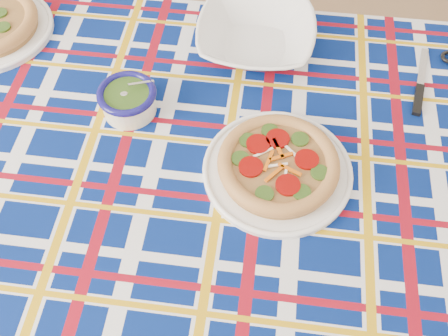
{
  "coord_description": "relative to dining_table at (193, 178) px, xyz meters",
  "views": [
    {
      "loc": [
        0.33,
        -0.42,
        1.62
      ],
      "look_at": [
        0.42,
        0.13,
        0.78
      ],
      "focal_mm": 40.0,
      "sensor_mm": 36.0,
      "label": 1
    }
  ],
  "objects": [
    {
      "name": "dining_table",
      "position": [
        0.0,
        0.0,
        0.0
      ],
      "size": [
        1.82,
        1.42,
        0.75
      ],
      "rotation": [
        0.0,
        0.0,
        -0.29
      ],
      "color": "brown",
      "rests_on": "floor"
    },
    {
      "name": "tablecloth",
      "position": [
        -0.0,
        -0.0,
        0.02
      ],
      "size": [
        1.86,
        1.46,
        0.11
      ],
      "primitive_type": null,
      "rotation": [
        0.0,
        0.0,
        -0.29
      ],
      "color": "#05185D",
      "rests_on": "dining_table"
    },
    {
      "name": "main_focaccia_plate",
      "position": [
        0.17,
        -0.06,
        0.11
      ],
      "size": [
        0.37,
        0.37,
        0.06
      ],
      "primitive_type": null,
      "rotation": [
        0.0,
        0.0,
        -0.18
      ],
      "color": "olive",
      "rests_on": "tablecloth"
    },
    {
      "name": "pesto_bowl",
      "position": [
        -0.12,
        0.15,
        0.12
      ],
      "size": [
        0.16,
        0.16,
        0.08
      ],
      "primitive_type": null,
      "rotation": [
        0.0,
        0.0,
        -0.24
      ],
      "color": "#213C10",
      "rests_on": "tablecloth"
    },
    {
      "name": "serving_bowl",
      "position": [
        0.2,
        0.31,
        0.11
      ],
      "size": [
        0.36,
        0.36,
        0.07
      ],
      "primitive_type": "imported",
      "rotation": [
        0.0,
        0.0,
        -0.3
      ],
      "color": "white",
      "rests_on": "tablecloth"
    },
    {
      "name": "table_knife",
      "position": [
        0.58,
        0.17,
        0.08
      ],
      "size": [
        0.13,
        0.22,
        0.01
      ],
      "primitive_type": null,
      "rotation": [
        0.0,
        0.0,
        1.1
      ],
      "color": "silver",
      "rests_on": "tablecloth"
    }
  ]
}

